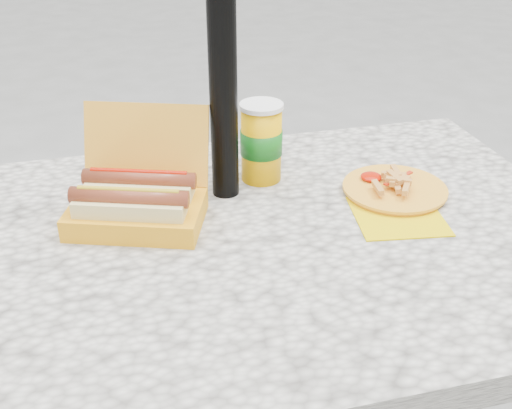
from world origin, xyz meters
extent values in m
cube|color=beige|center=(0.00, 0.00, 0.72)|extent=(1.20, 0.80, 0.05)
cylinder|color=black|center=(0.50, 0.30, 0.35)|extent=(0.07, 0.07, 0.70)
cylinder|color=black|center=(0.00, 0.16, 1.10)|extent=(0.05, 0.05, 2.20)
cube|color=orange|center=(-0.17, 0.09, 0.77)|extent=(0.26, 0.21, 0.04)
cube|color=orange|center=(-0.14, 0.18, 0.86)|extent=(0.23, 0.13, 0.14)
cube|color=beige|center=(-0.18, 0.05, 0.79)|extent=(0.19, 0.11, 0.05)
cylinder|color=#913A1C|center=(-0.18, 0.05, 0.82)|extent=(0.20, 0.09, 0.03)
cylinder|color=#B29016|center=(-0.18, 0.05, 0.83)|extent=(0.16, 0.07, 0.01)
cube|color=beige|center=(-0.16, 0.12, 0.79)|extent=(0.19, 0.11, 0.05)
cylinder|color=#913A1C|center=(-0.16, 0.12, 0.82)|extent=(0.20, 0.09, 0.03)
cylinder|color=#AF1000|center=(-0.16, 0.12, 0.83)|extent=(0.16, 0.07, 0.01)
cube|color=#E1C001|center=(0.28, -0.01, 0.75)|extent=(0.17, 0.17, 0.00)
cylinder|color=orange|center=(0.31, 0.08, 0.76)|extent=(0.19, 0.19, 0.01)
cylinder|color=orange|center=(0.31, 0.08, 0.76)|extent=(0.20, 0.20, 0.01)
cube|color=gold|center=(0.31, 0.06, 0.78)|extent=(0.05, 0.03, 0.01)
cube|color=gold|center=(0.32, 0.08, 0.78)|extent=(0.04, 0.04, 0.01)
cube|color=gold|center=(0.32, 0.11, 0.78)|extent=(0.02, 0.05, 0.01)
cube|color=gold|center=(0.30, 0.08, 0.78)|extent=(0.02, 0.05, 0.01)
cube|color=gold|center=(0.31, 0.07, 0.78)|extent=(0.05, 0.02, 0.01)
cube|color=gold|center=(0.32, 0.09, 0.78)|extent=(0.04, 0.04, 0.01)
cube|color=gold|center=(0.26, 0.06, 0.78)|extent=(0.02, 0.05, 0.01)
cube|color=gold|center=(0.31, 0.08, 0.78)|extent=(0.04, 0.04, 0.01)
cube|color=gold|center=(0.32, 0.10, 0.78)|extent=(0.05, 0.03, 0.01)
cube|color=gold|center=(0.30, 0.06, 0.77)|extent=(0.03, 0.05, 0.01)
cube|color=gold|center=(0.31, 0.08, 0.78)|extent=(0.01, 0.05, 0.01)
cube|color=gold|center=(0.31, 0.04, 0.78)|extent=(0.04, 0.05, 0.01)
ellipsoid|color=#AF1000|center=(0.28, 0.12, 0.77)|extent=(0.04, 0.04, 0.01)
cube|color=#B2210B|center=(0.32, 0.09, 0.78)|extent=(0.08, 0.05, 0.00)
cylinder|color=#FFB200|center=(0.08, 0.20, 0.82)|extent=(0.08, 0.08, 0.15)
cylinder|color=#126315|center=(0.08, 0.20, 0.83)|extent=(0.08, 0.08, 0.05)
cylinder|color=white|center=(0.08, 0.20, 0.90)|extent=(0.08, 0.08, 0.01)
camera|label=1|loc=(-0.21, -0.89, 1.32)|focal=45.00mm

